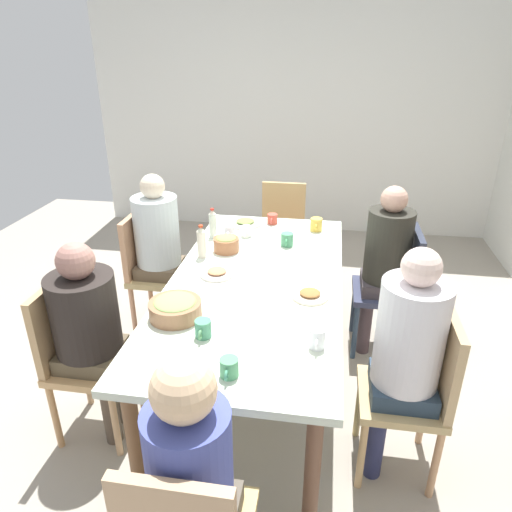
{
  "coord_description": "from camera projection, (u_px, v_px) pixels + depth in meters",
  "views": [
    {
      "loc": [
        2.4,
        0.39,
        2.02
      ],
      "look_at": [
        0.0,
        0.0,
        0.9
      ],
      "focal_mm": 32.93,
      "sensor_mm": 36.0,
      "label": 1
    }
  ],
  "objects": [
    {
      "name": "plate_1",
      "position": [
        310.0,
        295.0,
        2.55
      ],
      "size": [
        0.2,
        0.2,
        0.04
      ],
      "color": "beige",
      "rests_on": "dining_table"
    },
    {
      "name": "cup_3",
      "position": [
        203.0,
        329.0,
        2.19
      ],
      "size": [
        0.11,
        0.08,
        0.09
      ],
      "color": "#468D68",
      "rests_on": "dining_table"
    },
    {
      "name": "bowl_0",
      "position": [
        226.0,
        243.0,
        3.09
      ],
      "size": [
        0.17,
        0.17,
        0.11
      ],
      "color": "#A1613D",
      "rests_on": "dining_table"
    },
    {
      "name": "person_3",
      "position": [
        192.0,
        475.0,
        1.56
      ],
      "size": [
        0.3,
        0.3,
        1.18
      ],
      "color": "brown",
      "rests_on": "ground_plane"
    },
    {
      "name": "cup_2",
      "position": [
        287.0,
        240.0,
        3.17
      ],
      "size": [
        0.12,
        0.08,
        0.09
      ],
      "color": "#4A9267",
      "rests_on": "dining_table"
    },
    {
      "name": "cup_7",
      "position": [
        230.0,
        232.0,
        3.28
      ],
      "size": [
        0.11,
        0.07,
        0.1
      ],
      "color": "white",
      "rests_on": "dining_table"
    },
    {
      "name": "person_0",
      "position": [
        385.0,
        257.0,
        3.12
      ],
      "size": [
        0.3,
        0.3,
        1.2
      ],
      "color": "#46383E",
      "rests_on": "ground_plane"
    },
    {
      "name": "ground_plane",
      "position": [
        256.0,
        381.0,
        3.06
      ],
      "size": [
        6.73,
        6.73,
        0.0
      ],
      "primitive_type": "plane",
      "color": "gray"
    },
    {
      "name": "person_2",
      "position": [
        406.0,
        347.0,
        2.16
      ],
      "size": [
        0.31,
        0.31,
        1.23
      ],
      "color": "#25294D",
      "rests_on": "ground_plane"
    },
    {
      "name": "chair_4",
      "position": [
        78.0,
        352.0,
        2.5
      ],
      "size": [
        0.4,
        0.4,
        0.9
      ],
      "color": "tan",
      "rests_on": "ground_plane"
    },
    {
      "name": "chair_0",
      "position": [
        395.0,
        284.0,
        3.19
      ],
      "size": [
        0.4,
        0.4,
        0.9
      ],
      "color": "#333853",
      "rests_on": "ground_plane"
    },
    {
      "name": "person_4",
      "position": [
        88.0,
        324.0,
        2.4
      ],
      "size": [
        0.34,
        0.34,
        1.15
      ],
      "color": "brown",
      "rests_on": "ground_plane"
    },
    {
      "name": "chair_1",
      "position": [
        282.0,
        229.0,
        4.13
      ],
      "size": [
        0.4,
        0.4,
        0.9
      ],
      "color": "tan",
      "rests_on": "ground_plane"
    },
    {
      "name": "cup_0",
      "position": [
        272.0,
        219.0,
        3.56
      ],
      "size": [
        0.11,
        0.08,
        0.08
      ],
      "color": "#C84A39",
      "rests_on": "dining_table"
    },
    {
      "name": "chair_5",
      "position": [
        150.0,
        266.0,
        3.44
      ],
      "size": [
        0.4,
        0.4,
        0.9
      ],
      "color": "tan",
      "rests_on": "ground_plane"
    },
    {
      "name": "cup_1",
      "position": [
        246.0,
        231.0,
        3.33
      ],
      "size": [
        0.12,
        0.08,
        0.07
      ],
      "color": "white",
      "rests_on": "dining_table"
    },
    {
      "name": "person_5",
      "position": [
        159.0,
        241.0,
        3.34
      ],
      "size": [
        0.32,
        0.32,
        1.21
      ],
      "color": "brown",
      "rests_on": "ground_plane"
    },
    {
      "name": "cup_5",
      "position": [
        316.0,
        225.0,
        3.42
      ],
      "size": [
        0.12,
        0.09,
        0.09
      ],
      "color": "#E7BD48",
      "rests_on": "dining_table"
    },
    {
      "name": "dining_table",
      "position": [
        256.0,
        290.0,
        2.77
      ],
      "size": [
        2.11,
        0.99,
        0.75
      ],
      "color": "silver",
      "rests_on": "ground_plane"
    },
    {
      "name": "bowl_1",
      "position": [
        175.0,
        308.0,
        2.35
      ],
      "size": [
        0.26,
        0.26,
        0.11
      ],
      "color": "#996846",
      "rests_on": "dining_table"
    },
    {
      "name": "chair_2",
      "position": [
        419.0,
        387.0,
        2.24
      ],
      "size": [
        0.4,
        0.4,
        0.9
      ],
      "color": "tan",
      "rests_on": "ground_plane"
    },
    {
      "name": "bottle_0",
      "position": [
        213.0,
        224.0,
        3.29
      ],
      "size": [
        0.05,
        0.05,
        0.21
      ],
      "color": "silver",
      "rests_on": "dining_table"
    },
    {
      "name": "plate_0",
      "position": [
        217.0,
        273.0,
        2.79
      ],
      "size": [
        0.2,
        0.2,
        0.04
      ],
      "color": "silver",
      "rests_on": "dining_table"
    },
    {
      "name": "plate_2",
      "position": [
        245.0,
        223.0,
        3.55
      ],
      "size": [
        0.24,
        0.24,
        0.04
      ],
      "color": "beige",
      "rests_on": "dining_table"
    },
    {
      "name": "bottle_1",
      "position": [
        201.0,
        242.0,
        2.98
      ],
      "size": [
        0.06,
        0.06,
        0.22
      ],
      "color": "beige",
      "rests_on": "dining_table"
    },
    {
      "name": "cup_6",
      "position": [
        317.0,
        338.0,
        2.12
      ],
      "size": [
        0.11,
        0.07,
        0.1
      ],
      "color": "white",
      "rests_on": "dining_table"
    },
    {
      "name": "wall_left",
      "position": [
        298.0,
        113.0,
        5.08
      ],
      "size": [
        0.12,
        4.49,
        2.6
      ],
      "primitive_type": "cube",
      "color": "silver",
      "rests_on": "ground_plane"
    },
    {
      "name": "cup_4",
      "position": [
        229.0,
        368.0,
        1.94
      ],
      "size": [
        0.11,
        0.08,
        0.08
      ],
      "color": "#4C9562",
      "rests_on": "dining_table"
    }
  ]
}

